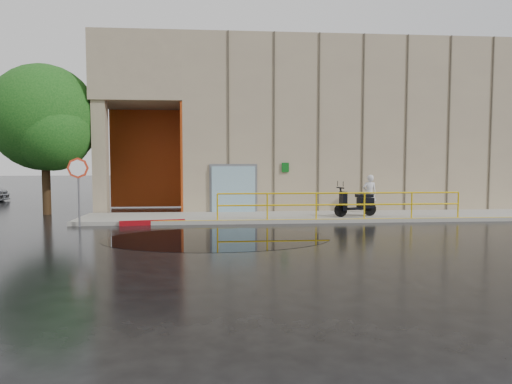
{
  "coord_description": "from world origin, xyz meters",
  "views": [
    {
      "loc": [
        -0.44,
        -14.08,
        2.42
      ],
      "look_at": [
        0.96,
        3.0,
        1.22
      ],
      "focal_mm": 32.0,
      "sensor_mm": 36.0,
      "label": 1
    }
  ],
  "objects_px": {
    "scooter": "(356,196)",
    "stop_sign": "(78,176)",
    "person": "(370,194)",
    "red_curb": "(153,223)",
    "tree_near": "(46,122)"
  },
  "relations": [
    {
      "from": "person",
      "to": "scooter",
      "type": "xyz_separation_m",
      "value": [
        -1.0,
        -1.33,
        0.01
      ]
    },
    {
      "from": "scooter",
      "to": "tree_near",
      "type": "relative_size",
      "value": 0.29
    },
    {
      "from": "scooter",
      "to": "red_curb",
      "type": "xyz_separation_m",
      "value": [
        -8.01,
        -0.78,
        -0.88
      ]
    },
    {
      "from": "tree_near",
      "to": "person",
      "type": "bearing_deg",
      "value": -6.08
    },
    {
      "from": "person",
      "to": "stop_sign",
      "type": "xyz_separation_m",
      "value": [
        -11.59,
        -2.39,
        0.87
      ]
    },
    {
      "from": "scooter",
      "to": "tree_near",
      "type": "height_order",
      "value": "tree_near"
    },
    {
      "from": "stop_sign",
      "to": "red_curb",
      "type": "height_order",
      "value": "stop_sign"
    },
    {
      "from": "stop_sign",
      "to": "tree_near",
      "type": "relative_size",
      "value": 0.38
    },
    {
      "from": "person",
      "to": "red_curb",
      "type": "distance_m",
      "value": 9.3
    },
    {
      "from": "scooter",
      "to": "stop_sign",
      "type": "height_order",
      "value": "stop_sign"
    },
    {
      "from": "scooter",
      "to": "stop_sign",
      "type": "xyz_separation_m",
      "value": [
        -10.59,
        -1.07,
        0.86
      ]
    },
    {
      "from": "tree_near",
      "to": "scooter",
      "type": "bearing_deg",
      "value": -12.2
    },
    {
      "from": "scooter",
      "to": "stop_sign",
      "type": "distance_m",
      "value": 10.68
    },
    {
      "from": "scooter",
      "to": "tree_near",
      "type": "distance_m",
      "value": 13.72
    },
    {
      "from": "person",
      "to": "stop_sign",
      "type": "bearing_deg",
      "value": 19.24
    }
  ]
}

